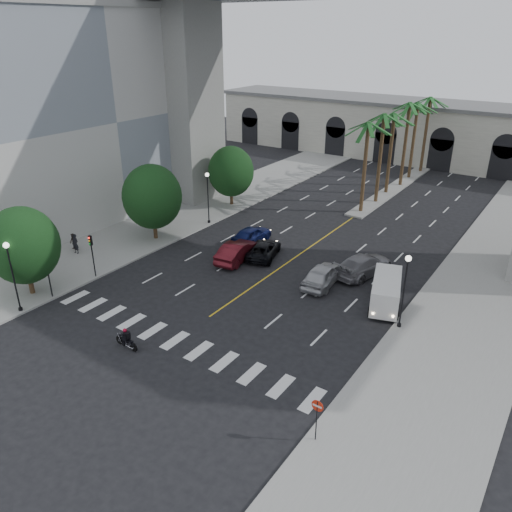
# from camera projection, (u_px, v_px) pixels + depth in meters

# --- Properties ---
(ground) EXTENTS (140.00, 140.00, 0.00)m
(ground) POSITION_uv_depth(u_px,v_px,m) (190.00, 330.00, 33.16)
(ground) COLOR black
(ground) RESTS_ON ground
(sidewalk_left) EXTENTS (8.00, 100.00, 0.15)m
(sidewalk_left) POSITION_uv_depth(u_px,v_px,m) (176.00, 219.00, 52.06)
(sidewalk_left) COLOR gray
(sidewalk_left) RESTS_ON ground
(sidewalk_right) EXTENTS (8.00, 100.00, 0.15)m
(sidewalk_right) POSITION_uv_depth(u_px,v_px,m) (479.00, 299.00, 36.74)
(sidewalk_right) COLOR gray
(sidewalk_right) RESTS_ON ground
(median) EXTENTS (2.00, 24.00, 0.20)m
(median) POSITION_uv_depth(u_px,v_px,m) (393.00, 189.00, 61.67)
(median) COLOR gray
(median) RESTS_ON ground
(building_left) EXTENTS (16.50, 32.50, 20.60)m
(building_left) POSITION_uv_depth(u_px,v_px,m) (64.00, 112.00, 51.65)
(building_left) COLOR beige
(building_left) RESTS_ON ground
(pier_building) EXTENTS (71.00, 10.50, 8.50)m
(pier_building) POSITION_uv_depth(u_px,v_px,m) (438.00, 133.00, 72.70)
(pier_building) COLOR silver
(pier_building) RESTS_ON ground
(bridge) EXTENTS (75.00, 13.00, 26.00)m
(bridge) POSITION_uv_depth(u_px,v_px,m) (390.00, 24.00, 40.20)
(bridge) COLOR gray
(bridge) RESTS_ON ground
(palm_a) EXTENTS (3.20, 3.20, 10.30)m
(palm_a) POSITION_uv_depth(u_px,v_px,m) (368.00, 127.00, 50.39)
(palm_a) COLOR #47331E
(palm_a) RESTS_ON ground
(palm_b) EXTENTS (3.20, 3.20, 10.60)m
(palm_b) POSITION_uv_depth(u_px,v_px,m) (384.00, 119.00, 53.23)
(palm_b) COLOR #47331E
(palm_b) RESTS_ON ground
(palm_c) EXTENTS (3.20, 3.20, 10.10)m
(palm_c) POSITION_uv_depth(u_px,v_px,m) (394.00, 118.00, 56.58)
(palm_c) COLOR #47331E
(palm_c) RESTS_ON ground
(palm_d) EXTENTS (3.20, 3.20, 10.90)m
(palm_d) POSITION_uv_depth(u_px,v_px,m) (410.00, 107.00, 59.10)
(palm_d) COLOR #47331E
(palm_d) RESTS_ON ground
(palm_e) EXTENTS (3.20, 3.20, 10.40)m
(palm_e) POSITION_uv_depth(u_px,v_px,m) (418.00, 107.00, 62.42)
(palm_e) COLOR #47331E
(palm_e) RESTS_ON ground
(palm_f) EXTENTS (3.20, 3.20, 10.70)m
(palm_f) POSITION_uv_depth(u_px,v_px,m) (430.00, 101.00, 65.16)
(palm_f) COLOR #47331E
(palm_f) RESTS_ON ground
(street_tree_near) EXTENTS (5.20, 5.20, 6.89)m
(street_tree_near) POSITION_uv_depth(u_px,v_px,m) (23.00, 245.00, 35.86)
(street_tree_near) COLOR #382616
(street_tree_near) RESTS_ON ground
(street_tree_mid) EXTENTS (5.44, 5.44, 7.21)m
(street_tree_mid) POSITION_uv_depth(u_px,v_px,m) (152.00, 197.00, 45.55)
(street_tree_mid) COLOR #382616
(street_tree_mid) RESTS_ON ground
(street_tree_far) EXTENTS (5.04, 5.04, 6.68)m
(street_tree_far) POSITION_uv_depth(u_px,v_px,m) (231.00, 171.00, 54.70)
(street_tree_far) COLOR #382616
(street_tree_far) RESTS_ON ground
(lamp_post_left_near) EXTENTS (0.40, 0.40, 5.35)m
(lamp_post_left_near) POSITION_uv_depth(u_px,v_px,m) (12.00, 271.00, 33.88)
(lamp_post_left_near) COLOR black
(lamp_post_left_near) RESTS_ON ground
(lamp_post_left_far) EXTENTS (0.40, 0.40, 5.35)m
(lamp_post_left_far) POSITION_uv_depth(u_px,v_px,m) (208.00, 194.00, 49.66)
(lamp_post_left_far) COLOR black
(lamp_post_left_far) RESTS_ON ground
(lamp_post_right) EXTENTS (0.40, 0.40, 5.35)m
(lamp_post_right) POSITION_uv_depth(u_px,v_px,m) (405.00, 286.00, 32.00)
(lamp_post_right) COLOR black
(lamp_post_right) RESTS_ON ground
(traffic_signal_near) EXTENTS (0.25, 0.18, 3.65)m
(traffic_signal_near) POSITION_uv_depth(u_px,v_px,m) (47.00, 268.00, 36.00)
(traffic_signal_near) COLOR black
(traffic_signal_near) RESTS_ON ground
(traffic_signal_far) EXTENTS (0.25, 0.18, 3.65)m
(traffic_signal_far) POSITION_uv_depth(u_px,v_px,m) (92.00, 249.00, 39.01)
(traffic_signal_far) COLOR black
(traffic_signal_far) RESTS_ON ground
(motorcycle_rider) EXTENTS (1.93, 0.52, 1.39)m
(motorcycle_rider) POSITION_uv_depth(u_px,v_px,m) (127.00, 339.00, 31.05)
(motorcycle_rider) COLOR black
(motorcycle_rider) RESTS_ON ground
(car_a) EXTENTS (2.37, 5.08, 1.68)m
(car_a) POSITION_uv_depth(u_px,v_px,m) (323.00, 275.00, 38.68)
(car_a) COLOR #A9AAAD
(car_a) RESTS_ON ground
(car_b) EXTENTS (2.43, 5.30, 1.68)m
(car_b) POSITION_uv_depth(u_px,v_px,m) (237.00, 251.00, 42.71)
(car_b) COLOR #501017
(car_b) RESTS_ON ground
(car_c) EXTENTS (3.54, 5.25, 1.34)m
(car_c) POSITION_uv_depth(u_px,v_px,m) (264.00, 249.00, 43.49)
(car_c) COLOR black
(car_c) RESTS_ON ground
(car_d) EXTENTS (3.64, 6.16, 1.67)m
(car_d) POSITION_uv_depth(u_px,v_px,m) (364.00, 265.00, 40.30)
(car_d) COLOR slate
(car_d) RESTS_ON ground
(car_e) EXTENTS (2.00, 4.62, 1.55)m
(car_e) POSITION_uv_depth(u_px,v_px,m) (251.00, 235.00, 46.34)
(car_e) COLOR #10184C
(car_e) RESTS_ON ground
(cargo_van) EXTENTS (3.31, 5.40, 2.16)m
(cargo_van) POSITION_uv_depth(u_px,v_px,m) (386.00, 291.00, 35.52)
(cargo_van) COLOR silver
(cargo_van) RESTS_ON ground
(pedestrian_a) EXTENTS (0.69, 0.49, 1.76)m
(pedestrian_a) POSITION_uv_depth(u_px,v_px,m) (75.00, 244.00, 43.69)
(pedestrian_a) COLOR black
(pedestrian_a) RESTS_ON sidewalk_left
(pedestrian_b) EXTENTS (0.81, 0.66, 1.53)m
(pedestrian_b) POSITION_uv_depth(u_px,v_px,m) (74.00, 242.00, 44.41)
(pedestrian_b) COLOR black
(pedestrian_b) RESTS_ON sidewalk_left
(do_not_enter_sign) EXTENTS (0.62, 0.06, 2.53)m
(do_not_enter_sign) POSITION_uv_depth(u_px,v_px,m) (317.00, 412.00, 23.46)
(do_not_enter_sign) COLOR black
(do_not_enter_sign) RESTS_ON ground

